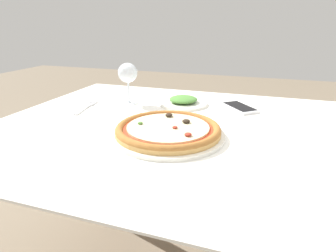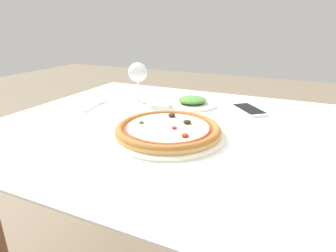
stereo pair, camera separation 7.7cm
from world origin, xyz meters
TOP-DOWN VIEW (x-y plane):
  - dining_table at (0.00, 0.00)m, footprint 1.12×0.92m
  - pizza_plate at (0.01, -0.09)m, footprint 0.31×0.31m
  - fork at (-0.36, 0.07)m, footprint 0.05×0.17m
  - wine_glass_far_left at (-0.24, 0.18)m, footprint 0.07×0.07m
  - cell_phone at (0.17, 0.24)m, footprint 0.15×0.16m
  - side_plate at (-0.03, 0.23)m, footprint 0.18×0.18m

SIDE VIEW (x-z plane):
  - dining_table at x=0.00m, z-range 0.27..1.00m
  - fork at x=-0.36m, z-range 0.73..0.74m
  - cell_phone at x=0.17m, z-range 0.73..0.74m
  - side_plate at x=-0.03m, z-range 0.73..0.76m
  - pizza_plate at x=0.01m, z-range 0.73..0.77m
  - wine_glass_far_left at x=-0.24m, z-range 0.77..0.92m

